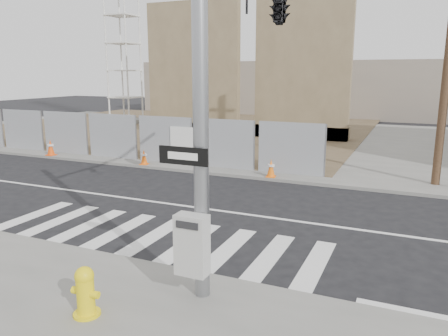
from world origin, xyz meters
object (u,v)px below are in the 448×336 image
at_px(signal_pole, 259,33).
at_px(crane_tower, 121,3).
at_px(fire_hydrant, 85,291).
at_px(traffic_cone_b, 51,148).
at_px(traffic_cone_c, 144,157).
at_px(traffic_cone_d, 271,168).

height_order(signal_pole, crane_tower, crane_tower).
distance_m(fire_hydrant, traffic_cone_b, 15.22).
height_order(crane_tower, traffic_cone_c, crane_tower).
xyz_separation_m(fire_hydrant, traffic_cone_b, (-11.13, 10.38, -0.04)).
bearing_deg(fire_hydrant, traffic_cone_d, 84.31).
relative_size(traffic_cone_b, traffic_cone_c, 1.18).
height_order(signal_pole, traffic_cone_c, signal_pole).
distance_m(crane_tower, traffic_cone_d, 22.10).
bearing_deg(traffic_cone_c, crane_tower, 128.61).
height_order(traffic_cone_c, traffic_cone_d, traffic_cone_d).
distance_m(crane_tower, fire_hydrant, 29.45).
relative_size(traffic_cone_b, traffic_cone_d, 1.12).
bearing_deg(traffic_cone_b, crane_tower, 111.20).
bearing_deg(signal_pole, traffic_cone_b, 153.45).
bearing_deg(traffic_cone_c, signal_pole, -40.68).
bearing_deg(traffic_cone_c, fire_hydrant, -60.47).
bearing_deg(crane_tower, traffic_cone_c, -51.39).
distance_m(signal_pole, traffic_cone_b, 14.66).
height_order(crane_tower, traffic_cone_b, crane_tower).
bearing_deg(crane_tower, traffic_cone_b, -68.80).
relative_size(signal_pole, traffic_cone_d, 10.22).
height_order(traffic_cone_b, traffic_cone_c, traffic_cone_b).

